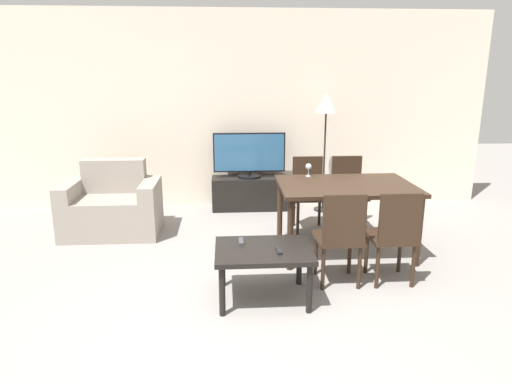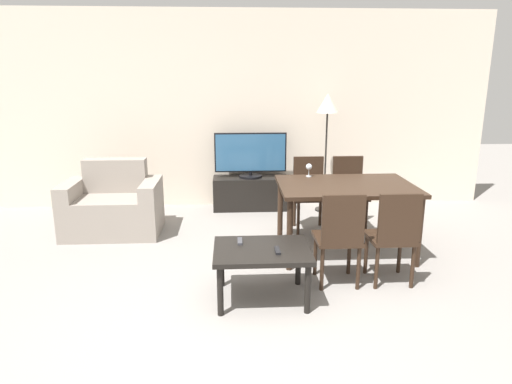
{
  "view_description": "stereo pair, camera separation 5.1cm",
  "coord_description": "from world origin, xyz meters",
  "views": [
    {
      "loc": [
        -0.07,
        -2.83,
        1.87
      ],
      "look_at": [
        0.23,
        1.79,
        0.65
      ],
      "focal_mm": 32.0,
      "sensor_mm": 36.0,
      "label": 1
    },
    {
      "loc": [
        -0.02,
        -2.84,
        1.87
      ],
      "look_at": [
        0.23,
        1.79,
        0.65
      ],
      "focal_mm": 32.0,
      "sensor_mm": 36.0,
      "label": 2
    }
  ],
  "objects": [
    {
      "name": "dining_chair_far",
      "position": [
        1.41,
        2.49,
        0.49
      ],
      "size": [
        0.4,
        0.4,
        0.88
      ],
      "color": "black",
      "rests_on": "ground_plane"
    },
    {
      "name": "tv_stand",
      "position": [
        0.25,
        3.36,
        0.23
      ],
      "size": [
        1.04,
        0.38,
        0.45
      ],
      "color": "black",
      "rests_on": "ground_plane"
    },
    {
      "name": "remote_primary",
      "position": [
        0.34,
        0.61,
        0.47
      ],
      "size": [
        0.04,
        0.15,
        0.02
      ],
      "color": "black",
      "rests_on": "coffee_table"
    },
    {
      "name": "dining_chair_far_left",
      "position": [
        0.92,
        2.49,
        0.49
      ],
      "size": [
        0.4,
        0.4,
        0.88
      ],
      "color": "black",
      "rests_on": "ground_plane"
    },
    {
      "name": "dining_chair_near_right",
      "position": [
        1.41,
        0.9,
        0.49
      ],
      "size": [
        0.4,
        0.4,
        0.88
      ],
      "color": "black",
      "rests_on": "ground_plane"
    },
    {
      "name": "armchair",
      "position": [
        -1.43,
        2.45,
        0.31
      ],
      "size": [
        1.1,
        0.72,
        0.86
      ],
      "color": "gray",
      "rests_on": "ground_plane"
    },
    {
      "name": "dining_table",
      "position": [
        1.17,
        1.69,
        0.67
      ],
      "size": [
        1.39,
        0.97,
        0.75
      ],
      "color": "black",
      "rests_on": "ground_plane"
    },
    {
      "name": "wine_glass_left",
      "position": [
        0.84,
        2.07,
        0.85
      ],
      "size": [
        0.07,
        0.07,
        0.15
      ],
      "color": "silver",
      "rests_on": "dining_table"
    },
    {
      "name": "tv",
      "position": [
        0.25,
        3.35,
        0.77
      ],
      "size": [
        0.99,
        0.32,
        0.62
      ],
      "color": "black",
      "rests_on": "tv_stand"
    },
    {
      "name": "dining_chair_near",
      "position": [
        0.92,
        0.9,
        0.49
      ],
      "size": [
        0.4,
        0.4,
        0.88
      ],
      "color": "black",
      "rests_on": "ground_plane"
    },
    {
      "name": "ground_plane",
      "position": [
        0.0,
        0.0,
        0.0
      ],
      "size": [
        18.0,
        18.0,
        0.0
      ],
      "primitive_type": "plane",
      "color": "gray"
    },
    {
      "name": "remote_secondary",
      "position": [
        0.04,
        0.84,
        0.47
      ],
      "size": [
        0.04,
        0.15,
        0.02
      ],
      "color": "#38383D",
      "rests_on": "coffee_table"
    },
    {
      "name": "wall_back",
      "position": [
        0.0,
        3.62,
        1.35
      ],
      "size": [
        7.24,
        0.06,
        2.7
      ],
      "color": "beige",
      "rests_on": "ground_plane"
    },
    {
      "name": "floor_lamp",
      "position": [
        1.26,
        3.21,
        1.36
      ],
      "size": [
        0.29,
        0.29,
        1.6
      ],
      "color": "black",
      "rests_on": "ground_plane"
    },
    {
      "name": "coffee_table",
      "position": [
        0.22,
        0.69,
        0.4
      ],
      "size": [
        0.8,
        0.63,
        0.46
      ],
      "color": "black",
      "rests_on": "ground_plane"
    }
  ]
}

